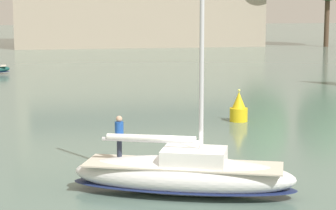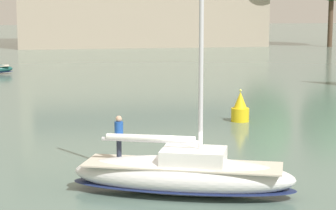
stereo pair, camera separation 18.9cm
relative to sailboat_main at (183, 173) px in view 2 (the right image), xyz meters
name	(u,v)px [view 2 (the right image)]	position (x,y,z in m)	size (l,w,h in m)	color
ground_plane	(182,194)	(-0.02, 0.01, -0.82)	(400.00, 400.00, 0.00)	slate
sailboat_main	(183,173)	(0.00, 0.00, 0.00)	(9.01, 5.46, 11.99)	silver
channel_buoy	(240,109)	(6.75, 14.64, -0.02)	(1.12, 1.12, 2.02)	yellow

